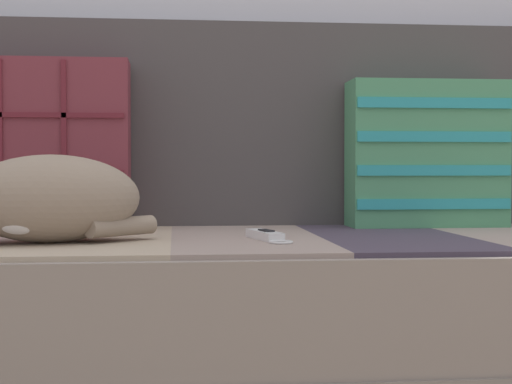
{
  "coord_description": "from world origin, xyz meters",
  "views": [
    {
      "loc": [
        -0.32,
        -1.65,
        0.56
      ],
      "look_at": [
        -0.14,
        0.04,
        0.51
      ],
      "focal_mm": 55.0,
      "sensor_mm": 36.0,
      "label": 1
    }
  ],
  "objects_px": {
    "couch": "(314,325)",
    "throw_pillow_quilted": "(37,145)",
    "throw_pillow_striped": "(426,154)",
    "game_remote_far": "(266,236)",
    "sleeping_cat": "(41,201)"
  },
  "relations": [
    {
      "from": "couch",
      "to": "game_remote_far",
      "type": "height_order",
      "value": "game_remote_far"
    },
    {
      "from": "throw_pillow_quilted",
      "to": "game_remote_far",
      "type": "relative_size",
      "value": 2.28
    },
    {
      "from": "couch",
      "to": "throw_pillow_striped",
      "type": "height_order",
      "value": "throw_pillow_striped"
    },
    {
      "from": "throw_pillow_quilted",
      "to": "sleeping_cat",
      "type": "bearing_deg",
      "value": -79.11
    },
    {
      "from": "couch",
      "to": "throw_pillow_quilted",
      "type": "height_order",
      "value": "throw_pillow_quilted"
    },
    {
      "from": "throw_pillow_quilted",
      "to": "sleeping_cat",
      "type": "relative_size",
      "value": 1.08
    },
    {
      "from": "sleeping_cat",
      "to": "throw_pillow_quilted",
      "type": "bearing_deg",
      "value": 100.89
    },
    {
      "from": "throw_pillow_striped",
      "to": "sleeping_cat",
      "type": "bearing_deg",
      "value": -158.41
    },
    {
      "from": "throw_pillow_striped",
      "to": "game_remote_far",
      "type": "distance_m",
      "value": 0.6
    },
    {
      "from": "couch",
      "to": "game_remote_far",
      "type": "bearing_deg",
      "value": -136.85
    },
    {
      "from": "sleeping_cat",
      "to": "game_remote_far",
      "type": "relative_size",
      "value": 2.11
    },
    {
      "from": "sleeping_cat",
      "to": "game_remote_far",
      "type": "distance_m",
      "value": 0.47
    },
    {
      "from": "couch",
      "to": "game_remote_far",
      "type": "relative_size",
      "value": 10.48
    },
    {
      "from": "throw_pillow_quilted",
      "to": "throw_pillow_striped",
      "type": "bearing_deg",
      "value": -0.03
    },
    {
      "from": "game_remote_far",
      "to": "throw_pillow_striped",
      "type": "bearing_deg",
      "value": 36.09
    }
  ]
}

